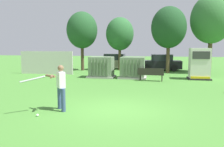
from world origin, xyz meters
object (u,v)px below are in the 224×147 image
(transformer_west, at_px, (102,67))
(park_bench, at_px, (151,73))
(sports_ball, at_px, (37,115))
(parked_car_leftmost, at_px, (114,62))
(batter, at_px, (60,85))
(transformer_mid_west, at_px, (133,68))
(parked_car_left_of_center, at_px, (160,63))
(generator_enclosure, at_px, (199,64))

(transformer_west, relative_size, park_bench, 1.15)
(transformer_west, xyz_separation_m, sports_ball, (0.12, -10.56, -0.74))
(sports_ball, bearing_deg, parked_car_leftmost, 91.30)
(sports_ball, bearing_deg, batter, 62.56)
(transformer_west, bearing_deg, sports_ball, -89.35)
(transformer_west, relative_size, sports_ball, 23.33)
(transformer_mid_west, distance_m, parked_car_left_of_center, 6.92)
(generator_enclosure, xyz_separation_m, park_bench, (-3.49, -1.57, -0.60))
(generator_enclosure, height_order, parked_car_left_of_center, generator_enclosure)
(park_bench, bearing_deg, batter, -111.35)
(generator_enclosure, xyz_separation_m, batter, (-6.76, -9.94, -0.16))
(generator_enclosure, relative_size, batter, 1.32)
(transformer_mid_west, height_order, sports_ball, transformer_mid_west)
(transformer_west, distance_m, generator_enclosure, 7.37)
(transformer_west, height_order, generator_enclosure, generator_enclosure)
(transformer_mid_west, height_order, parked_car_left_of_center, same)
(transformer_west, height_order, park_bench, transformer_west)
(transformer_mid_west, distance_m, park_bench, 1.93)
(transformer_west, height_order, sports_ball, transformer_west)
(park_bench, bearing_deg, sports_ball, -111.97)
(parked_car_left_of_center, bearing_deg, parked_car_leftmost, 173.83)
(park_bench, distance_m, parked_car_left_of_center, 7.88)
(transformer_mid_west, xyz_separation_m, sports_ball, (-2.32, -10.56, -0.74))
(transformer_west, height_order, batter, batter)
(transformer_mid_west, distance_m, batter, 9.83)
(sports_ball, distance_m, parked_car_left_of_center, 17.72)
(sports_ball, bearing_deg, park_bench, 68.03)
(generator_enclosure, xyz_separation_m, parked_car_left_of_center, (-2.70, 6.27, -0.38))
(park_bench, height_order, batter, batter)
(sports_ball, bearing_deg, transformer_mid_west, 77.60)
(transformer_mid_west, bearing_deg, transformer_west, 179.90)
(parked_car_leftmost, relative_size, parked_car_left_of_center, 0.98)
(transformer_west, xyz_separation_m, transformer_mid_west, (2.44, -0.00, 0.00))
(transformer_west, relative_size, parked_car_leftmost, 0.50)
(batter, bearing_deg, generator_enclosure, 55.77)
(park_bench, bearing_deg, parked_car_leftmost, 116.31)
(park_bench, relative_size, parked_car_left_of_center, 0.43)
(parked_car_left_of_center, bearing_deg, transformer_west, -125.40)
(generator_enclosure, xyz_separation_m, parked_car_leftmost, (-7.63, 6.80, -0.38))
(generator_enclosure, relative_size, park_bench, 1.26)
(transformer_mid_west, relative_size, parked_car_left_of_center, 0.49)
(transformer_mid_west, height_order, generator_enclosure, generator_enclosure)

